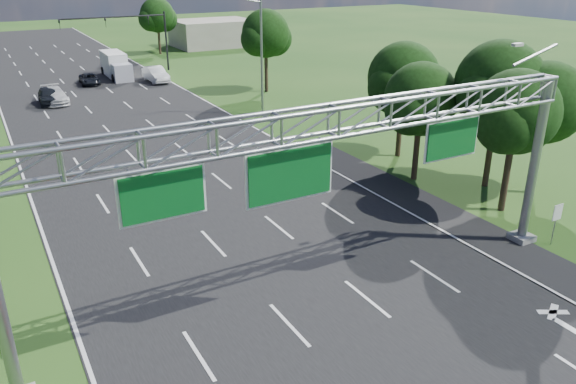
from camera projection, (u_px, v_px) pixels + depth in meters
ground at (175, 169)px, 36.76m from camera, size 220.00×220.00×0.00m
road at (175, 169)px, 36.76m from camera, size 18.00×180.00×0.02m
road_flare at (471, 230)px, 28.46m from camera, size 3.00×30.00×0.02m
sign_gantry at (335, 137)px, 19.76m from camera, size 23.50×1.00×9.56m
regulatory_sign at (557, 216)px, 26.44m from camera, size 0.60×0.08×2.10m
traffic_signal at (136, 29)px, 66.38m from camera, size 12.21×0.24×7.00m
streetlight_r_mid at (259, 50)px, 47.79m from camera, size 2.97×0.22×10.16m
tree_cluster_right at (473, 97)px, 32.68m from camera, size 9.91×14.60×8.68m
tree_verge_rd at (266, 36)px, 56.40m from camera, size 5.76×4.80×8.28m
tree_verge_re at (158, 17)px, 79.86m from camera, size 5.76×4.80×7.84m
building_right at (213, 33)px, 88.75m from camera, size 12.00×9.00×4.00m
car_queue_a at (55, 95)px, 53.49m from camera, size 2.13×5.06×1.46m
car_queue_b at (89, 79)px, 61.63m from camera, size 2.16×4.23×1.14m
car_queue_c at (49, 96)px, 53.22m from camera, size 2.09×4.69×1.57m
car_queue_d at (156, 74)px, 62.91m from camera, size 1.86×5.04×1.65m
box_truck at (116, 66)px, 65.13m from camera, size 2.26×7.41×2.80m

